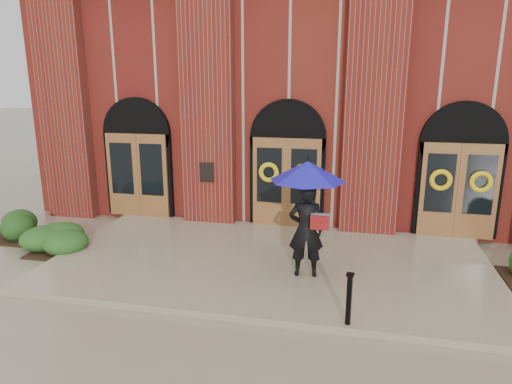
# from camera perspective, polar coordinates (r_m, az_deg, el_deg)

# --- Properties ---
(ground) EXTENTS (90.00, 90.00, 0.00)m
(ground) POSITION_cam_1_polar(r_m,az_deg,el_deg) (10.65, 1.48, -9.48)
(ground) COLOR gray
(ground) RESTS_ON ground
(landing) EXTENTS (10.00, 5.30, 0.15)m
(landing) POSITION_cam_1_polar(r_m,az_deg,el_deg) (10.76, 1.63, -8.79)
(landing) COLOR gray
(landing) RESTS_ON ground
(church_building) EXTENTS (16.20, 12.53, 7.00)m
(church_building) POSITION_cam_1_polar(r_m,az_deg,el_deg) (18.47, 6.82, 11.77)
(church_building) COLOR maroon
(church_building) RESTS_ON ground
(man_with_umbrella) EXTENTS (1.75, 1.75, 2.48)m
(man_with_umbrella) POSITION_cam_1_polar(r_m,az_deg,el_deg) (9.43, 6.41, -0.59)
(man_with_umbrella) COLOR black
(man_with_umbrella) RESTS_ON landing
(metal_post) EXTENTS (0.15, 0.15, 0.94)m
(metal_post) POSITION_cam_1_polar(r_m,az_deg,el_deg) (8.10, 11.56, -12.83)
(metal_post) COLOR black
(metal_post) RESTS_ON landing
(hedge_wall_left) EXTENTS (2.65, 1.06, 0.68)m
(hedge_wall_left) POSITION_cam_1_polar(r_m,az_deg,el_deg) (14.27, -29.11, -3.64)
(hedge_wall_left) COLOR #1E4416
(hedge_wall_left) RESTS_ON ground
(hedge_front_left) EXTENTS (1.55, 1.33, 0.55)m
(hedge_front_left) POSITION_cam_1_polar(r_m,az_deg,el_deg) (12.48, -22.29, -5.60)
(hedge_front_left) COLOR #23511B
(hedge_front_left) RESTS_ON ground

